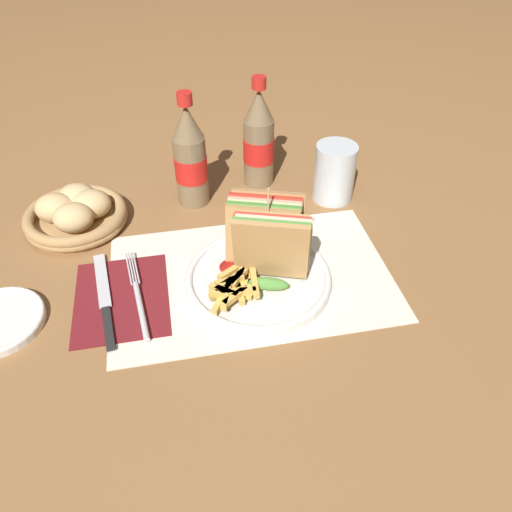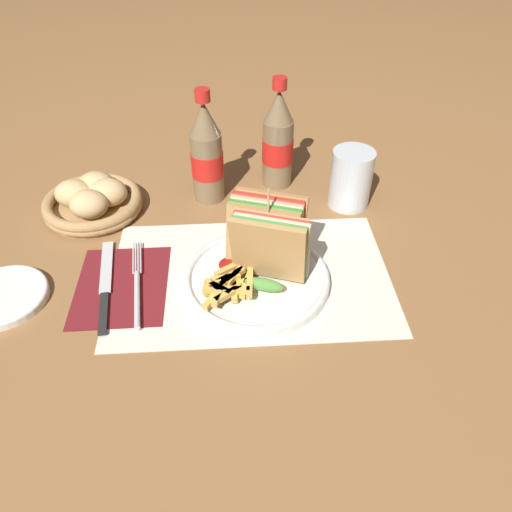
{
  "view_description": "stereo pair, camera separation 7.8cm",
  "coord_description": "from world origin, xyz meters",
  "px_view_note": "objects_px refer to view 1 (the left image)",
  "views": [
    {
      "loc": [
        -0.14,
        -0.58,
        0.55
      ],
      "look_at": [
        -0.02,
        0.0,
        0.04
      ],
      "focal_mm": 35.0,
      "sensor_mm": 36.0,
      "label": 1
    },
    {
      "loc": [
        -0.06,
        -0.59,
        0.55
      ],
      "look_at": [
        -0.02,
        0.0,
        0.04
      ],
      "focal_mm": 35.0,
      "sensor_mm": 36.0,
      "label": 2
    }
  ],
  "objects_px": {
    "club_sandwich": "(268,240)",
    "coke_bottle_near": "(190,158)",
    "coke_bottle_far": "(259,140)",
    "plate_main": "(258,278)",
    "knife": "(105,299)",
    "fork": "(139,301)",
    "bread_basket": "(76,214)",
    "glass_near": "(334,173)"
  },
  "relations": [
    {
      "from": "plate_main",
      "to": "fork",
      "type": "distance_m",
      "value": 0.19
    },
    {
      "from": "glass_near",
      "to": "club_sandwich",
      "type": "bearing_deg",
      "value": -131.11
    },
    {
      "from": "knife",
      "to": "club_sandwich",
      "type": "bearing_deg",
      "value": -4.5
    },
    {
      "from": "coke_bottle_near",
      "to": "bread_basket",
      "type": "bearing_deg",
      "value": -170.73
    },
    {
      "from": "fork",
      "to": "coke_bottle_near",
      "type": "xyz_separation_m",
      "value": [
        0.11,
        0.26,
        0.08
      ]
    },
    {
      "from": "fork",
      "to": "knife",
      "type": "relative_size",
      "value": 0.94
    },
    {
      "from": "coke_bottle_near",
      "to": "glass_near",
      "type": "bearing_deg",
      "value": -8.48
    },
    {
      "from": "fork",
      "to": "bread_basket",
      "type": "bearing_deg",
      "value": 108.12
    },
    {
      "from": "coke_bottle_far",
      "to": "bread_basket",
      "type": "bearing_deg",
      "value": -167.35
    },
    {
      "from": "coke_bottle_near",
      "to": "coke_bottle_far",
      "type": "relative_size",
      "value": 1.0
    },
    {
      "from": "club_sandwich",
      "to": "glass_near",
      "type": "relative_size",
      "value": 1.35
    },
    {
      "from": "club_sandwich",
      "to": "coke_bottle_far",
      "type": "relative_size",
      "value": 0.69
    },
    {
      "from": "coke_bottle_near",
      "to": "plate_main",
      "type": "bearing_deg",
      "value": -73.02
    },
    {
      "from": "club_sandwich",
      "to": "coke_bottle_near",
      "type": "distance_m",
      "value": 0.26
    },
    {
      "from": "glass_near",
      "to": "bread_basket",
      "type": "bearing_deg",
      "value": 179.47
    },
    {
      "from": "club_sandwich",
      "to": "bread_basket",
      "type": "relative_size",
      "value": 0.82
    },
    {
      "from": "plate_main",
      "to": "coke_bottle_near",
      "type": "distance_m",
      "value": 0.28
    },
    {
      "from": "knife",
      "to": "coke_bottle_far",
      "type": "distance_m",
      "value": 0.43
    },
    {
      "from": "glass_near",
      "to": "coke_bottle_near",
      "type": "bearing_deg",
      "value": 171.52
    },
    {
      "from": "knife",
      "to": "coke_bottle_near",
      "type": "bearing_deg",
      "value": 50.03
    },
    {
      "from": "knife",
      "to": "glass_near",
      "type": "bearing_deg",
      "value": 19.06
    },
    {
      "from": "plate_main",
      "to": "knife",
      "type": "xyz_separation_m",
      "value": [
        -0.24,
        0.0,
        -0.0
      ]
    },
    {
      "from": "coke_bottle_near",
      "to": "glass_near",
      "type": "relative_size",
      "value": 1.96
    },
    {
      "from": "knife",
      "to": "coke_bottle_near",
      "type": "distance_m",
      "value": 0.31
    },
    {
      "from": "coke_bottle_near",
      "to": "bread_basket",
      "type": "distance_m",
      "value": 0.23
    },
    {
      "from": "glass_near",
      "to": "bread_basket",
      "type": "relative_size",
      "value": 0.61
    },
    {
      "from": "fork",
      "to": "coke_bottle_near",
      "type": "distance_m",
      "value": 0.3
    },
    {
      "from": "club_sandwich",
      "to": "bread_basket",
      "type": "bearing_deg",
      "value": 146.96
    },
    {
      "from": "coke_bottle_far",
      "to": "plate_main",
      "type": "bearing_deg",
      "value": -101.4
    },
    {
      "from": "club_sandwich",
      "to": "bread_basket",
      "type": "xyz_separation_m",
      "value": [
        -0.31,
        0.2,
        -0.05
      ]
    },
    {
      "from": "plate_main",
      "to": "coke_bottle_near",
      "type": "xyz_separation_m",
      "value": [
        -0.08,
        0.25,
        0.08
      ]
    },
    {
      "from": "club_sandwich",
      "to": "coke_bottle_far",
      "type": "height_order",
      "value": "coke_bottle_far"
    },
    {
      "from": "knife",
      "to": "bread_basket",
      "type": "distance_m",
      "value": 0.22
    },
    {
      "from": "coke_bottle_near",
      "to": "knife",
      "type": "bearing_deg",
      "value": -123.11
    },
    {
      "from": "knife",
      "to": "coke_bottle_near",
      "type": "xyz_separation_m",
      "value": [
        0.16,
        0.25,
        0.09
      ]
    },
    {
      "from": "knife",
      "to": "coke_bottle_far",
      "type": "xyz_separation_m",
      "value": [
        0.3,
        0.29,
        0.09
      ]
    },
    {
      "from": "plate_main",
      "to": "fork",
      "type": "height_order",
      "value": "plate_main"
    },
    {
      "from": "club_sandwich",
      "to": "coke_bottle_far",
      "type": "bearing_deg",
      "value": 81.41
    },
    {
      "from": "plate_main",
      "to": "fork",
      "type": "bearing_deg",
      "value": -176.28
    },
    {
      "from": "coke_bottle_near",
      "to": "fork",
      "type": "bearing_deg",
      "value": -112.55
    },
    {
      "from": "fork",
      "to": "coke_bottle_near",
      "type": "height_order",
      "value": "coke_bottle_near"
    },
    {
      "from": "knife",
      "to": "bread_basket",
      "type": "bearing_deg",
      "value": 97.6
    }
  ]
}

